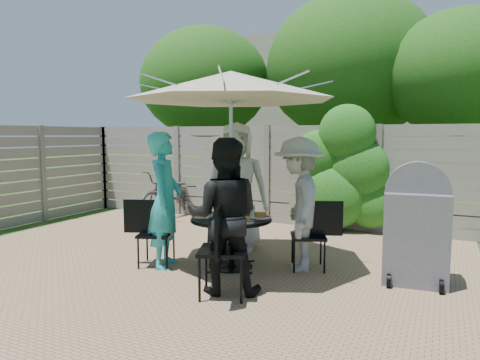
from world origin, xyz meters
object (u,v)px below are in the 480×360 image
at_px(plate_back, 234,210).
at_px(plate_left, 202,215).
at_px(glass_left, 209,213).
at_px(person_back, 237,187).
at_px(chair_front, 223,269).
at_px(person_right, 299,204).
at_px(bbq_grill, 416,229).
at_px(chair_back, 237,230).
at_px(plate_right, 260,216).
at_px(chair_right, 309,249).
at_px(glass_back, 225,208).
at_px(syrup_jug, 227,210).
at_px(chair_left, 155,247).
at_px(umbrella, 231,86).
at_px(plate_front, 228,221).
at_px(bicycle, 173,194).
at_px(person_front, 224,216).
at_px(coffee_cup, 240,210).
at_px(person_left, 165,200).
at_px(glass_front, 238,216).
at_px(patio_table, 231,233).
at_px(plate_extra, 244,220).
at_px(glass_right, 252,210).

bearing_deg(plate_back, plate_left, -113.60).
height_order(plate_left, glass_left, glass_left).
relative_size(person_back, chair_front, 1.86).
xyz_separation_m(person_back, person_right, (1.08, -0.47, -0.10)).
height_order(person_right, bbq_grill, person_right).
height_order(chair_back, plate_right, chair_back).
height_order(chair_right, glass_back, chair_right).
bearing_deg(syrup_jug, chair_left, -155.45).
relative_size(plate_back, glass_back, 1.86).
bearing_deg(bbq_grill, umbrella, -174.54).
distance_m(plate_front, plate_right, 0.51).
height_order(syrup_jug, bicycle, bicycle).
height_order(person_front, coffee_cup, person_front).
relative_size(person_left, glass_back, 12.19).
xyz_separation_m(person_right, glass_left, (-0.98, -0.50, -0.10)).
bearing_deg(glass_front, person_front, -79.02).
xyz_separation_m(patio_table, coffee_cup, (0.01, 0.24, 0.26)).
relative_size(plate_right, coffee_cup, 2.17).
bearing_deg(chair_right, plate_extra, 20.48).
height_order(plate_left, bicycle, bicycle).
bearing_deg(person_front, chair_front, 89.94).
relative_size(glass_left, bbq_grill, 0.10).
bearing_deg(plate_left, glass_front, -7.78).
bearing_deg(plate_right, glass_front, -113.10).
height_order(glass_left, glass_right, same).
relative_size(person_front, bicycle, 0.88).
relative_size(chair_front, plate_extra, 4.14).
xyz_separation_m(chair_right, plate_back, (-1.03, -0.02, 0.41)).
xyz_separation_m(patio_table, plate_front, (0.13, -0.34, 0.22)).
height_order(plate_extra, bicycle, bicycle).
relative_size(chair_left, chair_front, 0.86).
height_order(chair_left, person_right, person_right).
xyz_separation_m(plate_extra, glass_right, (-0.07, 0.41, 0.05)).
height_order(plate_right, coffee_cup, coffee_cup).
xyz_separation_m(patio_table, person_front, (0.30, -0.77, 0.37)).
bearing_deg(patio_table, chair_front, -68.61).
bearing_deg(chair_left, umbrella, 1.02).
distance_m(plate_front, bbq_grill, 2.10).
bearing_deg(bbq_grill, patio_table, -174.54).
bearing_deg(syrup_jug, chair_back, 107.60).
bearing_deg(plate_extra, plate_front, -140.17).
bearing_deg(chair_front, person_back, 0.52).
relative_size(umbrella, chair_left, 3.78).
bearing_deg(person_front, glass_left, -70.30).
distance_m(glass_left, glass_right, 0.56).
height_order(glass_right, syrup_jug, syrup_jug).
bearing_deg(glass_right, chair_back, 128.14).
bearing_deg(umbrella, chair_back, 111.35).
height_order(person_left, glass_front, person_left).
height_order(chair_left, chair_front, chair_front).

